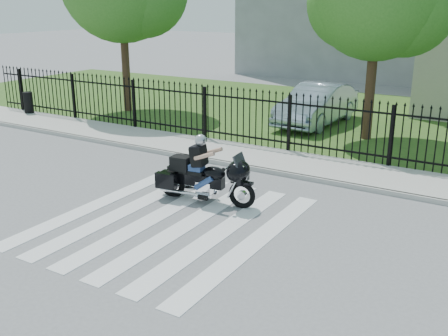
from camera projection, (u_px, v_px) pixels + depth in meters
The scene contains 9 objects.
ground at pixel (170, 222), 11.00m from camera, with size 120.00×120.00×0.00m, color slate.
crosswalk at pixel (170, 221), 11.00m from camera, with size 5.00×5.50×0.01m, color silver, non-canonical shape.
sidewalk at pixel (274, 160), 15.07m from camera, with size 40.00×2.00×0.12m, color #ADAAA3.
curb at pixel (258, 169), 14.25m from camera, with size 40.00×0.12×0.12m, color #ADAAA3.
grass_strip at pixel (351, 118), 20.80m from camera, with size 40.00×12.00×0.02m, color #2B521C.
iron_fence at pixel (289, 125), 15.63m from camera, with size 26.00×0.04×1.80m.
motorcycle_rider at pixel (203, 174), 11.95m from camera, with size 2.45×0.92×1.62m.
parked_car at pixel (317, 104), 19.43m from camera, with size 1.57×4.50×1.48m, color #9AACC2.
litter_bin at pixel (28, 102), 21.03m from camera, with size 0.37×0.37×0.84m, color black.
Camera 1 is at (6.21, -8.10, 4.43)m, focal length 42.00 mm.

